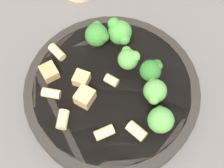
% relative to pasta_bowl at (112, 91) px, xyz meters
% --- Properties ---
extents(ground_plane, '(2.00, 2.00, 0.00)m').
position_rel_pasta_bowl_xyz_m(ground_plane, '(0.00, 0.00, -0.02)').
color(ground_plane, '#5B5651').
extents(pasta_bowl, '(0.27, 0.27, 0.04)m').
position_rel_pasta_bowl_xyz_m(pasta_bowl, '(0.00, 0.00, 0.00)').
color(pasta_bowl, '#28231E').
rests_on(pasta_bowl, ground_plane).
extents(broccoli_floret_0, '(0.04, 0.04, 0.04)m').
position_rel_pasta_bowl_xyz_m(broccoli_floret_0, '(-0.08, -0.02, 0.04)').
color(broccoli_floret_0, '#84AD60').
rests_on(broccoli_floret_0, pasta_bowl).
extents(broccoli_floret_1, '(0.05, 0.04, 0.04)m').
position_rel_pasta_bowl_xyz_m(broccoli_floret_1, '(-0.09, 0.02, 0.04)').
color(broccoli_floret_1, '#9EC175').
rests_on(broccoli_floret_1, pasta_bowl).
extents(broccoli_floret_2, '(0.04, 0.04, 0.04)m').
position_rel_pasta_bowl_xyz_m(broccoli_floret_2, '(0.02, 0.06, 0.04)').
color(broccoli_floret_2, '#9EC175').
rests_on(broccoli_floret_2, pasta_bowl).
extents(broccoli_floret_3, '(0.03, 0.04, 0.04)m').
position_rel_pasta_bowl_xyz_m(broccoli_floret_3, '(-0.01, 0.06, 0.04)').
color(broccoli_floret_3, '#93B766').
rests_on(broccoli_floret_3, pasta_bowl).
extents(broccoli_floret_4, '(0.04, 0.03, 0.04)m').
position_rel_pasta_bowl_xyz_m(broccoli_floret_4, '(-0.03, 0.03, 0.04)').
color(broccoli_floret_4, '#93B766').
rests_on(broccoli_floret_4, pasta_bowl).
extents(broccoli_floret_5, '(0.04, 0.04, 0.04)m').
position_rel_pasta_bowl_xyz_m(broccoli_floret_5, '(0.07, 0.06, 0.04)').
color(broccoli_floret_5, '#84AD60').
rests_on(broccoli_floret_5, pasta_bowl).
extents(rigatoni_0, '(0.02, 0.03, 0.01)m').
position_rel_pasta_bowl_xyz_m(rigatoni_0, '(0.01, -0.09, 0.02)').
color(rigatoni_0, '#E0C67F').
rests_on(rigatoni_0, pasta_bowl).
extents(rigatoni_1, '(0.02, 0.03, 0.02)m').
position_rel_pasta_bowl_xyz_m(rigatoni_1, '(0.07, -0.02, 0.02)').
color(rigatoni_1, '#E0C67F').
rests_on(rigatoni_1, pasta_bowl).
extents(rigatoni_2, '(0.03, 0.02, 0.02)m').
position_rel_pasta_bowl_xyz_m(rigatoni_2, '(0.05, -0.08, 0.02)').
color(rigatoni_2, '#E0C67F').
rests_on(rigatoni_2, pasta_bowl).
extents(rigatoni_3, '(0.02, 0.02, 0.01)m').
position_rel_pasta_bowl_xyz_m(rigatoni_3, '(-0.01, -0.00, 0.02)').
color(rigatoni_3, '#E0C67F').
rests_on(rigatoni_3, pasta_bowl).
extents(rigatoni_4, '(0.03, 0.03, 0.02)m').
position_rel_pasta_bowl_xyz_m(rigatoni_4, '(0.08, 0.03, 0.02)').
color(rigatoni_4, '#E0C67F').
rests_on(rigatoni_4, pasta_bowl).
extents(rigatoni_5, '(0.03, 0.03, 0.01)m').
position_rel_pasta_bowl_xyz_m(rigatoni_5, '(-0.07, -0.08, 0.02)').
color(rigatoni_5, '#E0C67F').
rests_on(rigatoni_5, pasta_bowl).
extents(chicken_chunk_0, '(0.04, 0.04, 0.02)m').
position_rel_pasta_bowl_xyz_m(chicken_chunk_0, '(0.02, -0.04, 0.03)').
color(chicken_chunk_0, tan).
rests_on(chicken_chunk_0, pasta_bowl).
extents(chicken_chunk_1, '(0.03, 0.03, 0.02)m').
position_rel_pasta_bowl_xyz_m(chicken_chunk_1, '(-0.03, -0.10, 0.02)').
color(chicken_chunk_1, tan).
rests_on(chicken_chunk_1, pasta_bowl).
extents(chicken_chunk_2, '(0.03, 0.03, 0.02)m').
position_rel_pasta_bowl_xyz_m(chicken_chunk_2, '(-0.01, -0.05, 0.03)').
color(chicken_chunk_2, tan).
rests_on(chicken_chunk_2, pasta_bowl).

